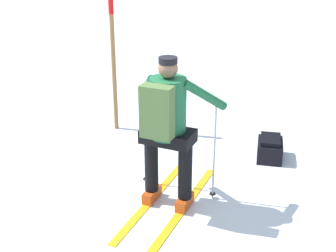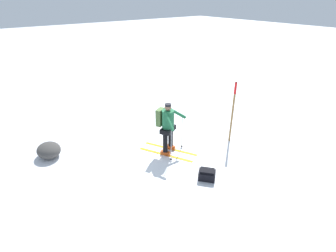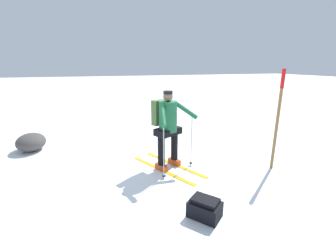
% 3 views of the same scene
% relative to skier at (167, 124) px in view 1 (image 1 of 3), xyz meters
% --- Properties ---
extents(ground_plane, '(80.00, 80.00, 0.00)m').
position_rel_skier_xyz_m(ground_plane, '(0.46, -0.32, -0.97)').
color(ground_plane, white).
extents(skier, '(1.85, 1.27, 1.67)m').
position_rel_skier_xyz_m(skier, '(0.00, 0.00, 0.00)').
color(skier, gold).
rests_on(skier, ground_plane).
extents(dropped_backpack, '(0.55, 0.54, 0.30)m').
position_rel_skier_xyz_m(dropped_backpack, '(-1.76, -0.02, -0.82)').
color(dropped_backpack, black).
rests_on(dropped_backpack, ground_plane).
extents(trail_marker, '(0.07, 0.07, 2.10)m').
position_rel_skier_xyz_m(trail_marker, '(-0.74, -2.14, 0.25)').
color(trail_marker, olive).
rests_on(trail_marker, ground_plane).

